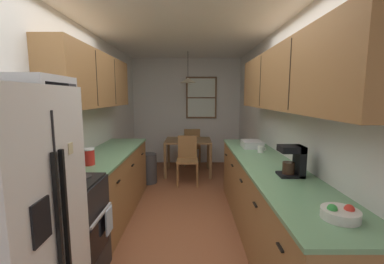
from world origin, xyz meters
The scene contains 25 objects.
ground_plane centered at (0.00, 1.00, 0.00)m, with size 12.00×12.00×0.00m, color brown.
wall_left centered at (-1.35, 1.00, 1.27)m, with size 0.10×9.00×2.55m, color silver.
wall_right centered at (1.35, 1.00, 1.27)m, with size 0.10×9.00×2.55m, color silver.
wall_back centered at (0.00, 3.65, 1.27)m, with size 4.40×0.10×2.55m, color silver.
ceiling_slab centered at (0.00, 1.00, 2.59)m, with size 4.40×9.00×0.08m, color white.
refrigerator centered at (-0.96, -1.27, 0.85)m, with size 0.70×0.78×1.71m.
stove_range centered at (-0.99, -0.56, 0.47)m, with size 0.66×0.61×1.10m.
microwave_over_range centered at (-1.11, -0.56, 1.65)m, with size 0.39×0.57×0.33m.
counter_left centered at (-1.00, 0.79, 0.45)m, with size 0.64×2.09×0.90m.
upper_cabinets_left centered at (-1.14, 0.74, 1.85)m, with size 0.33×2.17×0.69m.
counter_right centered at (1.00, 0.13, 0.45)m, with size 0.64×3.23×0.90m.
upper_cabinets_right centered at (1.14, 0.08, 1.83)m, with size 0.33×2.91×0.66m.
dining_table centered at (0.05, 2.68, 0.62)m, with size 0.96×0.79×0.73m.
dining_chair_near centered at (0.05, 2.08, 0.50)m, with size 0.40×0.40×0.90m.
dining_chair_far centered at (0.14, 3.28, 0.50)m, with size 0.41×0.41×0.90m.
pendant_light centered at (0.05, 2.68, 1.98)m, with size 0.33×0.33×0.62m.
back_window centered at (0.36, 3.58, 1.61)m, with size 0.74×0.05×1.00m.
trash_bin centered at (-0.70, 2.08, 0.28)m, with size 0.32×0.32×0.56m, color #3F3F42.
storage_canister centered at (-1.00, 0.08, 0.99)m, with size 0.13×0.13×0.18m.
dish_towel centered at (-0.64, -0.41, 0.50)m, with size 0.02×0.16×0.24m, color silver.
coffee_maker centered at (1.09, -0.32, 1.05)m, with size 0.22×0.18×0.29m.
mug_by_coffeemaker centered at (1.05, 0.69, 0.94)m, with size 0.11×0.08×0.09m.
fruit_bowl centered at (1.04, -1.17, 0.94)m, with size 0.23×0.23×0.09m.
dish_rack centered at (1.01, 1.04, 0.95)m, with size 0.28×0.34×0.10m, color silver.
table_serving_bowl centered at (0.04, 2.77, 0.76)m, with size 0.21×0.21×0.06m, color silver.
Camera 1 is at (0.13, -2.64, 1.64)m, focal length 23.85 mm.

